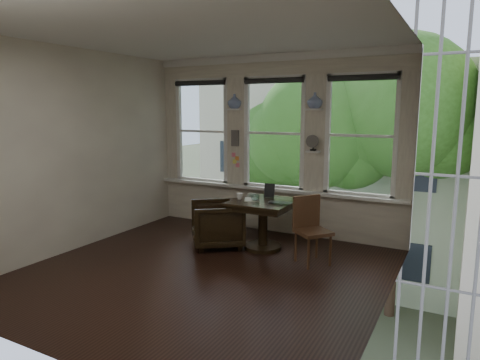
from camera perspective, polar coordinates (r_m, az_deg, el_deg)
The scene contains 25 objects.
ground at distance 5.72m, azimuth -4.84°, elevation -12.17°, with size 4.50×4.50×0.00m, color black.
ceiling at distance 5.40m, azimuth -5.31°, elevation 18.94°, with size 4.50×4.50×0.00m, color silver.
wall_back at distance 7.34m, azimuth 4.63°, elevation 4.67°, with size 4.50×4.50×0.00m, color silver.
wall_front at distance 3.71m, azimuth -24.47°, elevation -0.81°, with size 4.50×4.50×0.00m, color silver.
wall_left at distance 6.85m, azimuth -21.05°, elevation 3.74°, with size 4.50×4.50×0.00m, color silver.
wall_right at distance 4.54m, azimuth 19.43°, elevation 1.24°, with size 4.50×4.50×0.00m, color silver.
window_left at distance 8.01m, azimuth -4.96°, elevation 6.50°, with size 1.10×0.12×1.90m, color white, non-canonical shape.
window_center at distance 7.32m, azimuth 4.65°, elevation 6.23°, with size 1.10×0.12×1.90m, color white, non-canonical shape.
window_right at distance 6.87m, azimuth 15.86°, elevation 5.70°, with size 1.10×0.12×1.90m, color white, non-canonical shape.
shelf_left at distance 7.54m, azimuth -0.74°, elevation 9.39°, with size 0.26×0.16×0.03m, color white.
shelf_right at distance 6.96m, azimuth 9.91°, elevation 9.25°, with size 0.26×0.16×0.03m, color white.
intercom at distance 7.58m, azimuth -0.62°, elevation 5.61°, with size 0.14×0.06×0.28m, color #59544F.
sticky_notes at distance 7.62m, azimuth -0.60°, elevation 2.99°, with size 0.16×0.01×0.24m, color pink, non-canonical shape.
desk_fan at distance 6.96m, azimuth 9.73°, elevation 4.56°, with size 0.20×0.20×0.24m, color #59544F, non-canonical shape.
vase_left at distance 7.54m, azimuth -0.74°, elevation 10.45°, with size 0.24×0.24×0.25m, color silver.
vase_right at distance 6.96m, azimuth 9.95°, elevation 10.40°, with size 0.24×0.24×0.25m, color silver.
table at distance 6.51m, azimuth 3.07°, elevation -5.99°, with size 0.90×0.90×0.75m, color black, non-canonical shape.
armchair_left at distance 6.64m, azimuth -3.09°, elevation -5.89°, with size 0.75×0.77×0.70m, color black.
cushion_red at distance 6.62m, azimuth -3.10°, elevation -5.07°, with size 0.45×0.45×0.06m, color maroon.
side_chair_right at distance 5.95m, azimuth 9.73°, elevation -6.75°, with size 0.42×0.42×0.92m, color #422C17, non-canonical shape.
laptop at distance 6.17m, azimuth 5.26°, elevation -3.17°, with size 0.35×0.23×0.03m, color black.
mug at distance 6.50m, azimuth -0.05°, elevation -2.17°, with size 0.10×0.10×0.09m, color white.
drinking_glass at distance 6.39m, azimuth 2.04°, elevation -2.35°, with size 0.13×0.13×0.10m, color white.
tablet at distance 6.63m, azimuth 3.94°, elevation -1.42°, with size 0.16×0.02×0.22m, color black.
papers at distance 6.49m, azimuth 1.60°, elevation -2.60°, with size 0.22×0.30×0.00m, color silver.
Camera 1 is at (2.92, -4.45, 2.10)m, focal length 32.00 mm.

